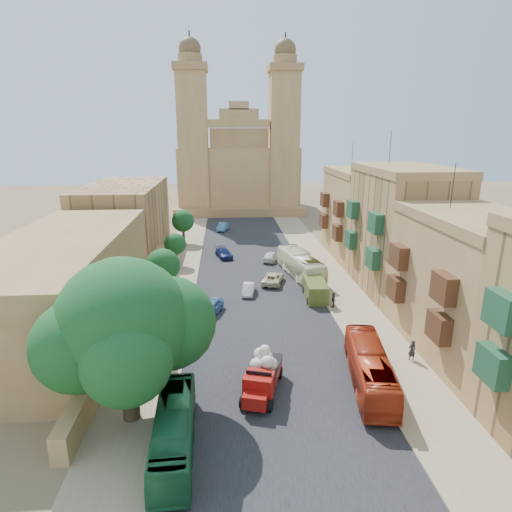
{
  "coord_description": "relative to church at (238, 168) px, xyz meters",
  "views": [
    {
      "loc": [
        -3.47,
        -19.5,
        17.29
      ],
      "look_at": [
        0.0,
        26.0,
        4.0
      ],
      "focal_mm": 30.0,
      "sensor_mm": 36.0,
      "label": 1
    }
  ],
  "objects": [
    {
      "name": "west_building_mid",
      "position": [
        -18.0,
        -34.61,
        -4.52
      ],
      "size": [
        10.0,
        22.0,
        10.0
      ],
      "primitive_type": "cube",
      "color": "#A87E4C",
      "rests_on": "ground"
    },
    {
      "name": "west_wall",
      "position": [
        -12.5,
        -58.61,
        -8.62
      ],
      "size": [
        1.0,
        40.0,
        1.8
      ],
      "primitive_type": "cube",
      "color": "#9E7747",
      "rests_on": "ground"
    },
    {
      "name": "car_white_b",
      "position": [
        2.97,
        -41.52,
        -8.84
      ],
      "size": [
        3.01,
        4.29,
        1.35
      ],
      "primitive_type": "imported",
      "rotation": [
        0.0,
        0.0,
        2.74
      ],
      "color": "silver",
      "rests_on": "ground"
    },
    {
      "name": "street_tree_b",
      "position": [
        -10.0,
        -54.61,
        -5.79
      ],
      "size": [
        3.61,
        3.61,
        5.55
      ],
      "color": "#3A2D1D",
      "rests_on": "ground"
    },
    {
      "name": "church",
      "position": [
        0.0,
        0.0,
        0.0
      ],
      "size": [
        28.0,
        22.5,
        36.3
      ],
      "color": "#9E7747",
      "rests_on": "ground"
    },
    {
      "name": "bus_green_north",
      "position": [
        -6.5,
        -77.61,
        -8.27
      ],
      "size": [
        2.4,
        8.99,
        2.49
      ],
      "primitive_type": "imported",
      "rotation": [
        0.0,
        0.0,
        0.04
      ],
      "color": "#1D6337",
      "rests_on": "ground"
    },
    {
      "name": "sidewalk_west",
      "position": [
        -9.5,
        -48.61,
        -9.51
      ],
      "size": [
        5.0,
        140.0,
        0.01
      ],
      "primitive_type": "cube",
      "color": "#947F61",
      "rests_on": "ground"
    },
    {
      "name": "townhouse_d",
      "position": [
        15.95,
        -39.61,
        -3.36
      ],
      "size": [
        9.0,
        14.0,
        15.9
      ],
      "color": "#9E7747",
      "rests_on": "ground"
    },
    {
      "name": "car_blue_a",
      "position": [
        -4.96,
        -59.04,
        -8.82
      ],
      "size": [
        2.89,
        4.39,
        1.39
      ],
      "primitive_type": "imported",
      "rotation": [
        0.0,
        0.0,
        -0.34
      ],
      "color": "#416BA6",
      "rests_on": "ground"
    },
    {
      "name": "kerb_east",
      "position": [
        7.0,
        -48.61,
        -9.46
      ],
      "size": [
        0.25,
        140.0,
        0.12
      ],
      "primitive_type": "cube",
      "color": "#947F61",
      "rests_on": "ground"
    },
    {
      "name": "car_blue_b",
      "position": [
        -3.74,
        -21.9,
        -8.82
      ],
      "size": [
        2.36,
        4.47,
        1.4
      ],
      "primitive_type": "imported",
      "rotation": [
        0.0,
        0.0,
        -0.22
      ],
      "color": "teal",
      "rests_on": "ground"
    },
    {
      "name": "car_white_a",
      "position": [
        -0.94,
        -53.86,
        -8.95
      ],
      "size": [
        1.7,
        3.6,
        1.14
      ],
      "primitive_type": "imported",
      "rotation": [
        0.0,
        0.0,
        -0.15
      ],
      "color": "silver",
      "rests_on": "ground"
    },
    {
      "name": "bus_cream_east",
      "position": [
        5.84,
        -48.32,
        -8.0
      ],
      "size": [
        4.53,
        11.16,
        3.03
      ],
      "primitive_type": "imported",
      "rotation": [
        0.0,
        0.0,
        3.33
      ],
      "color": "#FCF9CC",
      "rests_on": "ground"
    },
    {
      "name": "road_surface",
      "position": [
        0.0,
        -48.61,
        -9.51
      ],
      "size": [
        14.0,
        140.0,
        0.01
      ],
      "primitive_type": "cube",
      "color": "black",
      "rests_on": "ground"
    },
    {
      "name": "street_tree_a",
      "position": [
        -10.0,
        -66.61,
        -6.36
      ],
      "size": [
        3.07,
        3.07,
        4.73
      ],
      "color": "#3A2D1D",
      "rests_on": "ground"
    },
    {
      "name": "car_dkblue",
      "position": [
        -3.59,
        -39.33,
        -8.88
      ],
      "size": [
        2.85,
        4.67,
        1.26
      ],
      "primitive_type": "imported",
      "rotation": [
        0.0,
        0.0,
        0.26
      ],
      "color": "navy",
      "rests_on": "ground"
    },
    {
      "name": "pedestrian_a",
      "position": [
        11.0,
        -69.1,
        -8.66
      ],
      "size": [
        0.66,
        0.47,
        1.7
      ],
      "primitive_type": "imported",
      "rotation": [
        0.0,
        0.0,
        3.25
      ],
      "color": "#242326",
      "rests_on": "ground"
    },
    {
      "name": "ficus_tree",
      "position": [
        -9.41,
        -74.61,
        -3.35
      ],
      "size": [
        10.43,
        9.59,
        10.43
      ],
      "color": "#3A2D1D",
      "rests_on": "ground"
    },
    {
      "name": "pedestrian_c",
      "position": [
        7.5,
        -58.21,
        -8.7
      ],
      "size": [
        0.48,
        0.98,
        1.62
      ],
      "primitive_type": "imported",
      "rotation": [
        0.0,
        0.0,
        4.63
      ],
      "color": "#363739",
      "rests_on": "ground"
    },
    {
      "name": "west_building_low",
      "position": [
        -18.0,
        -60.61,
        -5.32
      ],
      "size": [
        10.0,
        28.0,
        8.4
      ],
      "primitive_type": "cube",
      "color": "olive",
      "rests_on": "ground"
    },
    {
      "name": "ground",
      "position": [
        0.0,
        -78.61,
        -9.52
      ],
      "size": [
        260.0,
        260.0,
        0.0
      ],
      "primitive_type": "plane",
      "color": "brown"
    },
    {
      "name": "olive_pickup",
      "position": [
        6.14,
        -55.79,
        -8.55
      ],
      "size": [
        2.38,
        4.89,
        1.99
      ],
      "color": "#475620",
      "rests_on": "ground"
    },
    {
      "name": "street_tree_c",
      "position": [
        -10.0,
        -42.61,
        -6.56
      ],
      "size": [
        2.88,
        2.88,
        4.42
      ],
      "color": "#3A2D1D",
      "rests_on": "ground"
    },
    {
      "name": "bus_red_east",
      "position": [
        6.5,
        -72.24,
        -8.15
      ],
      "size": [
        3.77,
        10.01,
        2.72
      ],
      "primitive_type": "imported",
      "rotation": [
        0.0,
        0.0,
        2.99
      ],
      "color": "#AB2F13",
      "rests_on": "ground"
    },
    {
      "name": "townhouse_c",
      "position": [
        15.95,
        -53.61,
        -2.61
      ],
      "size": [
        9.0,
        14.0,
        17.4
      ],
      "color": "#A87E4C",
      "rests_on": "ground"
    },
    {
      "name": "red_truck",
      "position": [
        -1.08,
        -72.46,
        -8.14
      ],
      "size": [
        3.41,
        5.67,
        3.13
      ],
      "color": "#9A110B",
      "rests_on": "ground"
    },
    {
      "name": "street_tree_d",
      "position": [
        -10.0,
        -30.61,
        -5.9
      ],
      "size": [
        3.51,
        3.51,
        5.4
      ],
      "color": "#3A2D1D",
      "rests_on": "ground"
    },
    {
      "name": "sidewalk_east",
      "position": [
        9.5,
        -48.61,
        -9.51
      ],
      "size": [
        5.0,
        140.0,
        0.01
      ],
      "primitive_type": "cube",
      "color": "#947F61",
      "rests_on": "ground"
    },
    {
      "name": "kerb_west",
      "position": [
        -7.0,
        -48.61,
        -9.46
      ],
      "size": [
        0.25,
        140.0,
        0.12
      ],
      "primitive_type": "cube",
      "color": "#947F61",
      "rests_on": "ground"
    },
    {
      "name": "townhouse_b",
      "position": [
        15.95,
        -67.61,
        -3.86
      ],
      "size": [
        9.0,
        14.0,
        14.9
      ],
      "color": "#9E7747",
      "rests_on": "ground"
    },
    {
      "name": "car_cream",
      "position": [
        2.15,
        -50.6,
        -8.88
      ],
      "size": [
        3.31,
        5.01,
        1.28
      ],
      "primitive_type": "imported",
      "rotation": [
        0.0,
        0.0,
        2.86
      ],
      "color": "beige",
      "rests_on": "ground"
    }
  ]
}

